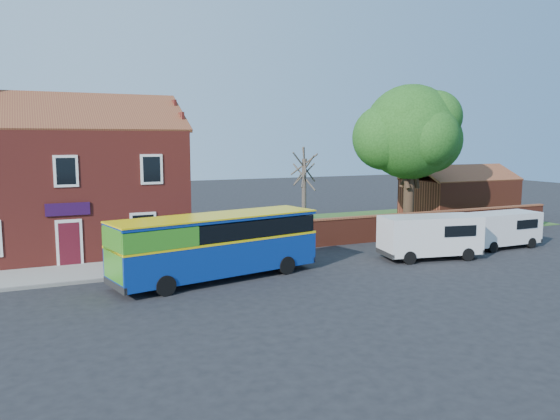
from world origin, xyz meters
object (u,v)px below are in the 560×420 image
van_far (501,228)px  large_tree (410,135)px  bus (211,244)px  van_near (430,235)px

van_far → large_tree: large_tree is taller
bus → large_tree: size_ratio=0.98×
bus → van_far: size_ratio=2.09×
large_tree → van_far: bearing=-85.1°
van_far → large_tree: size_ratio=0.47×
van_near → large_tree: (4.93, 8.28, 5.14)m
van_far → van_near: bearing=-173.7°
van_near → bus: bearing=-171.9°
bus → large_tree: 18.80m
bus → van_near: 11.51m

